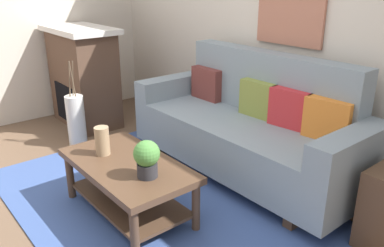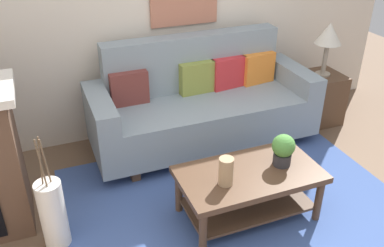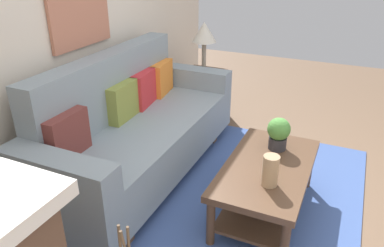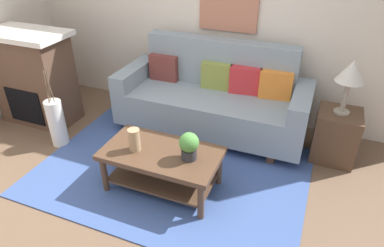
{
  "view_description": "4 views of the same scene",
  "coord_description": "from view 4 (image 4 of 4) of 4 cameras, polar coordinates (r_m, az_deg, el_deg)",
  "views": [
    {
      "loc": [
        2.33,
        -1.02,
        1.71
      ],
      "look_at": [
        0.14,
        0.78,
        0.64
      ],
      "focal_mm": 36.78,
      "sensor_mm": 36.0,
      "label": 1
    },
    {
      "loc": [
        -1.35,
        -2.01,
        2.31
      ],
      "look_at": [
        -0.17,
        0.97,
        0.52
      ],
      "focal_mm": 39.16,
      "sensor_mm": 36.0,
      "label": 2
    },
    {
      "loc": [
        -2.33,
        -0.2,
        1.88
      ],
      "look_at": [
        0.24,
        0.97,
        0.54
      ],
      "focal_mm": 34.85,
      "sensor_mm": 36.0,
      "label": 3
    },
    {
      "loc": [
        1.26,
        -2.04,
        2.29
      ],
      "look_at": [
        0.17,
        0.65,
        0.54
      ],
      "focal_mm": 32.16,
      "sensor_mm": 36.0,
      "label": 4
    }
  ],
  "objects": [
    {
      "name": "table_lamp",
      "position": [
        3.69,
        24.91,
        7.54
      ],
      "size": [
        0.28,
        0.28,
        0.57
      ],
      "color": "gray",
      "rests_on": "side_table"
    },
    {
      "name": "throw_pillow_maroon",
      "position": [
        4.35,
        -4.65,
        9.23
      ],
      "size": [
        0.36,
        0.13,
        0.32
      ],
      "primitive_type": "cube",
      "rotation": [
        0.0,
        0.0,
        0.01
      ],
      "color": "brown",
      "rests_on": "couch"
    },
    {
      "name": "side_table",
      "position": [
        4.0,
        22.68,
        -1.83
      ],
      "size": [
        0.44,
        0.44,
        0.56
      ],
      "primitive_type": "cube",
      "color": "#513826",
      "rests_on": "ground_plane"
    },
    {
      "name": "throw_pillow_orange",
      "position": [
        3.97,
        13.69,
        6.24
      ],
      "size": [
        0.37,
        0.17,
        0.32
      ],
      "primitive_type": "cube",
      "rotation": [
        0.0,
        0.0,
        0.13
      ],
      "color": "orange",
      "rests_on": "couch"
    },
    {
      "name": "floor_vase_branch_a",
      "position": [
        3.99,
        -22.55,
        5.64
      ],
      "size": [
        0.03,
        0.03,
        0.36
      ],
      "primitive_type": "cylinder",
      "rotation": [
        0.06,
        -0.05,
        0.0
      ],
      "color": "brown",
      "rests_on": "floor_vase"
    },
    {
      "name": "throw_pillow_olive",
      "position": [
        4.11,
        4.13,
        7.9
      ],
      "size": [
        0.36,
        0.14,
        0.32
      ],
      "primitive_type": "cube",
      "rotation": [
        0.0,
        0.0,
        0.04
      ],
      "color": "olive",
      "rests_on": "couch"
    },
    {
      "name": "fireplace",
      "position": [
        4.72,
        -24.65,
        6.99
      ],
      "size": [
        1.02,
        0.58,
        1.16
      ],
      "color": "brown",
      "rests_on": "ground_plane"
    },
    {
      "name": "throw_pillow_crimson",
      "position": [
        4.03,
        8.84,
        7.11
      ],
      "size": [
        0.37,
        0.17,
        0.32
      ],
      "primitive_type": "cube",
      "rotation": [
        0.0,
        0.0,
        0.13
      ],
      "color": "red",
      "rests_on": "couch"
    },
    {
      "name": "coffee_table",
      "position": [
        3.27,
        -5.02,
        -6.26
      ],
      "size": [
        1.1,
        0.6,
        0.43
      ],
      "color": "#513826",
      "rests_on": "ground_plane"
    },
    {
      "name": "tabletop_vase",
      "position": [
        3.19,
        -9.54,
        -2.69
      ],
      "size": [
        0.11,
        0.11,
        0.22
      ],
      "primitive_type": "cylinder",
      "color": "tan",
      "rests_on": "coffee_table"
    },
    {
      "name": "potted_plant_tabletop",
      "position": [
        3.02,
        -0.51,
        -3.63
      ],
      "size": [
        0.18,
        0.18,
        0.26
      ],
      "color": "#2D2D33",
      "rests_on": "coffee_table"
    },
    {
      "name": "floor_vase_branch_b",
      "position": [
        4.02,
        -22.7,
        5.8
      ],
      "size": [
        0.04,
        0.03,
        0.36
      ],
      "primitive_type": "cylinder",
      "rotation": [
        -0.05,
        0.08,
        0.0
      ],
      "color": "brown",
      "rests_on": "floor_vase"
    },
    {
      "name": "framed_painting",
      "position": [
        4.2,
        6.07,
        18.76
      ],
      "size": [
        0.7,
        0.03,
        0.57
      ],
      "primitive_type": "cube",
      "color": "#B77056"
    },
    {
      "name": "ground_plane",
      "position": [
        3.32,
        -7.19,
        -12.96
      ],
      "size": [
        9.15,
        9.15,
        0.0
      ],
      "primitive_type": "plane",
      "color": "brown"
    },
    {
      "name": "floor_vase_branch_c",
      "position": [
        4.0,
        -23.02,
        5.59
      ],
      "size": [
        0.03,
        0.05,
        0.36
      ],
      "primitive_type": "cylinder",
      "rotation": [
        -0.1,
        -0.05,
        0.0
      ],
      "color": "brown",
      "rests_on": "floor_vase"
    },
    {
      "name": "couch",
      "position": [
        4.11,
        3.45,
        4.07
      ],
      "size": [
        2.22,
        0.84,
        1.08
      ],
      "color": "gray",
      "rests_on": "ground_plane"
    },
    {
      "name": "floor_vase",
      "position": [
        4.2,
        -21.52,
        0.07
      ],
      "size": [
        0.19,
        0.19,
        0.55
      ],
      "primitive_type": "cylinder",
      "color": "white",
      "rests_on": "ground_plane"
    },
    {
      "name": "area_rug",
      "position": [
        3.64,
        -3.46,
        -7.88
      ],
      "size": [
        2.74,
        1.91,
        0.01
      ],
      "primitive_type": "cube",
      "color": "#3D5693",
      "rests_on": "ground_plane"
    },
    {
      "name": "wall_back",
      "position": [
        4.31,
        4.68,
        18.37
      ],
      "size": [
        5.15,
        0.1,
        2.7
      ],
      "primitive_type": "cube",
      "color": "beige",
      "rests_on": "ground_plane"
    }
  ]
}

